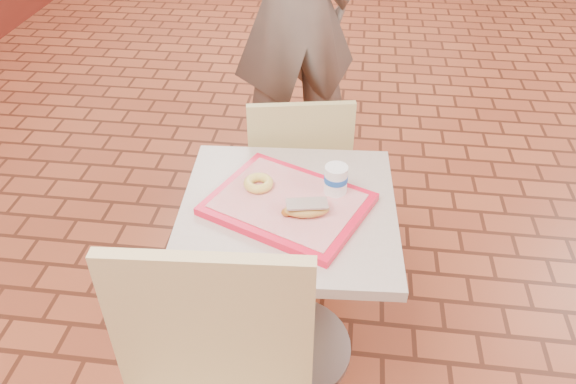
# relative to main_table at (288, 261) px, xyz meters

# --- Properties ---
(main_table) EXTENTS (0.67, 0.67, 0.71)m
(main_table) POSITION_rel_main_table_xyz_m (0.00, 0.00, 0.00)
(main_table) COLOR #B3A090
(main_table) RESTS_ON ground
(chair_main_back) EXTENTS (0.46, 0.46, 0.85)m
(chair_main_back) POSITION_rel_main_table_xyz_m (-0.02, 0.51, -0.00)
(chair_main_back) COLOR #C8BB78
(chair_main_back) RESTS_ON ground
(customer) EXTENTS (0.76, 0.65, 1.77)m
(customer) POSITION_rel_main_table_xyz_m (-0.13, 1.29, 0.41)
(customer) COLOR #65574E
(customer) RESTS_ON ground
(serving_tray) EXTENTS (0.46, 0.36, 0.03)m
(serving_tray) POSITION_rel_main_table_xyz_m (0.00, 0.00, 0.24)
(serving_tray) COLOR red
(serving_tray) RESTS_ON main_table
(ring_donut) EXTENTS (0.11, 0.11, 0.03)m
(ring_donut) POSITION_rel_main_table_xyz_m (-0.10, 0.06, 0.27)
(ring_donut) COLOR #E5C353
(ring_donut) RESTS_ON serving_tray
(long_john_donut) EXTENTS (0.15, 0.09, 0.04)m
(long_john_donut) POSITION_rel_main_table_xyz_m (0.06, -0.06, 0.28)
(long_john_donut) COLOR #BC8537
(long_john_donut) RESTS_ON serving_tray
(paper_cup) EXTENTS (0.07, 0.07, 0.09)m
(paper_cup) POSITION_rel_main_table_xyz_m (0.14, 0.06, 0.31)
(paper_cup) COLOR white
(paper_cup) RESTS_ON serving_tray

